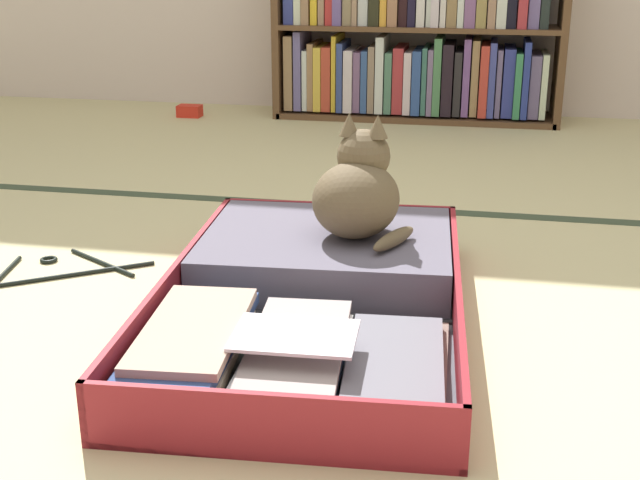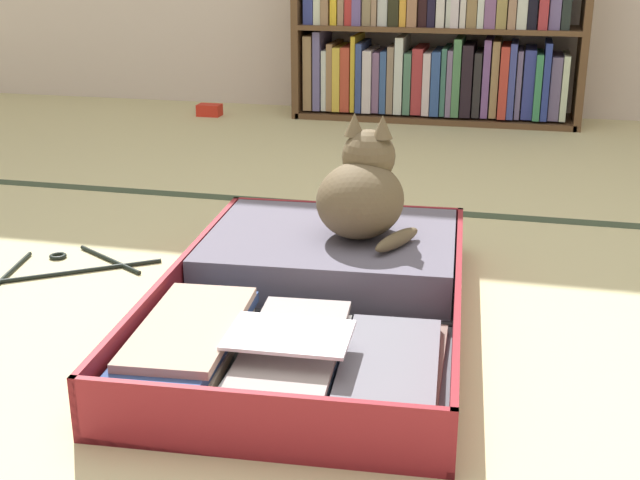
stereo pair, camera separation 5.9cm
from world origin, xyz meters
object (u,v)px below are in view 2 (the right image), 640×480
object	(u,v)px
bookshelf	(436,31)
small_red_pouch	(209,110)
open_suitcase	(315,289)
clothes_hanger	(61,267)
black_cat	(363,193)

from	to	relation	value
bookshelf	small_red_pouch	world-z (taller)	bookshelf
open_suitcase	clothes_hanger	world-z (taller)	open_suitcase
small_red_pouch	open_suitcase	bearing A→B (deg)	-63.71
open_suitcase	small_red_pouch	size ratio (longest dim) A/B	9.86
clothes_hanger	small_red_pouch	distance (m)	1.85
bookshelf	small_red_pouch	size ratio (longest dim) A/B	11.97
black_cat	small_red_pouch	size ratio (longest dim) A/B	2.61
bookshelf	open_suitcase	distance (m)	2.09
bookshelf	open_suitcase	size ratio (longest dim) A/B	1.21
bookshelf	black_cat	size ratio (longest dim) A/B	4.58
bookshelf	clothes_hanger	world-z (taller)	bookshelf
clothes_hanger	open_suitcase	bearing A→B (deg)	-7.69
bookshelf	open_suitcase	bearing A→B (deg)	-90.45
open_suitcase	black_cat	xyz separation A→B (m)	(0.06, 0.18, 0.16)
bookshelf	clothes_hanger	size ratio (longest dim) A/B	3.21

